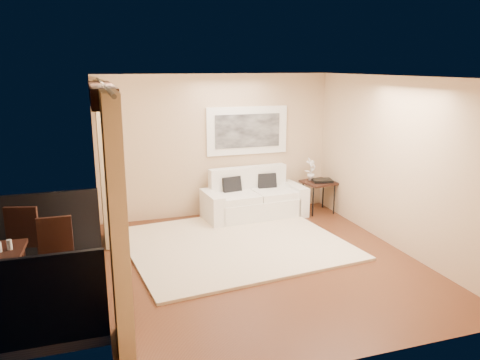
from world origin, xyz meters
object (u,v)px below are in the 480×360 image
balcony_chair_far (26,234)px  balcony_chair_near (56,250)px  sofa (253,200)px  orchid (311,169)px  side_table (319,184)px

balcony_chair_far → balcony_chair_near: size_ratio=1.03×
sofa → balcony_chair_far: balcony_chair_far is taller
orchid → balcony_chair_far: orchid is taller
sofa → orchid: 1.31m
side_table → balcony_chair_far: bearing=-165.6°
orchid → balcony_chair_far: bearing=-164.0°
side_table → sofa: bearing=174.7°
side_table → balcony_chair_near: (-4.75, -2.00, 0.00)m
side_table → balcony_chair_far: 5.34m
balcony_chair_far → balcony_chair_near: 0.79m
sofa → balcony_chair_near: (-3.42, -2.12, 0.24)m
balcony_chair_near → balcony_chair_far: bearing=122.6°
sofa → balcony_chair_near: bearing=-152.7°
sofa → side_table: (1.33, -0.12, 0.24)m
balcony_chair_far → side_table: bearing=-150.3°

